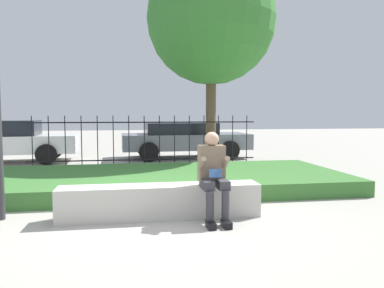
{
  "coord_description": "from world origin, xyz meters",
  "views": [
    {
      "loc": [
        -0.37,
        -5.52,
        1.56
      ],
      "look_at": [
        1.11,
        3.43,
        0.82
      ],
      "focal_mm": 35.0,
      "sensor_mm": 36.0,
      "label": 1
    }
  ],
  "objects_px": {
    "car_parked_center": "(184,138)",
    "car_parked_left": "(1,140)",
    "person_seated_reader": "(213,172)",
    "tree_behind_fence": "(211,20)",
    "stone_bench": "(160,203)"
  },
  "relations": [
    {
      "from": "car_parked_center",
      "to": "car_parked_left",
      "type": "bearing_deg",
      "value": -178.62
    },
    {
      "from": "person_seated_reader",
      "to": "tree_behind_fence",
      "type": "bearing_deg",
      "value": 78.09
    },
    {
      "from": "car_parked_left",
      "to": "car_parked_center",
      "type": "bearing_deg",
      "value": -0.44
    },
    {
      "from": "person_seated_reader",
      "to": "tree_behind_fence",
      "type": "relative_size",
      "value": 0.21
    },
    {
      "from": "person_seated_reader",
      "to": "tree_behind_fence",
      "type": "distance_m",
      "value": 7.01
    },
    {
      "from": "stone_bench",
      "to": "person_seated_reader",
      "type": "height_order",
      "value": "person_seated_reader"
    },
    {
      "from": "person_seated_reader",
      "to": "car_parked_center",
      "type": "xyz_separation_m",
      "value": [
        0.69,
        7.77,
        -0.03
      ]
    },
    {
      "from": "car_parked_left",
      "to": "car_parked_center",
      "type": "height_order",
      "value": "car_parked_left"
    },
    {
      "from": "car_parked_left",
      "to": "tree_behind_fence",
      "type": "relative_size",
      "value": 0.74
    },
    {
      "from": "car_parked_center",
      "to": "tree_behind_fence",
      "type": "xyz_separation_m",
      "value": [
        0.55,
        -1.89,
        3.64
      ]
    },
    {
      "from": "car_parked_center",
      "to": "person_seated_reader",
      "type": "bearing_deg",
      "value": -97.22
    },
    {
      "from": "stone_bench",
      "to": "person_seated_reader",
      "type": "relative_size",
      "value": 2.32
    },
    {
      "from": "stone_bench",
      "to": "person_seated_reader",
      "type": "distance_m",
      "value": 0.94
    },
    {
      "from": "car_parked_left",
      "to": "car_parked_center",
      "type": "relative_size",
      "value": 1.03
    },
    {
      "from": "tree_behind_fence",
      "to": "stone_bench",
      "type": "bearing_deg",
      "value": -109.51
    }
  ]
}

